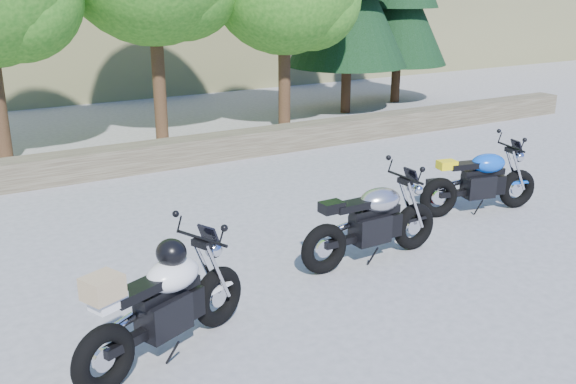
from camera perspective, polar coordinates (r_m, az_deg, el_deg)
The scene contains 6 objects.
ground at distance 7.79m, azimuth 2.46°, elevation -7.48°, with size 90.00×90.00×0.00m, color slate.
stone_wall at distance 12.41m, azimuth -11.35°, elevation 3.25°, with size 22.00×0.55×0.50m, color #494030.
silver_bike at distance 8.08m, azimuth 7.51°, elevation -2.75°, with size 2.06×0.65×1.04m.
white_bike at distance 6.10m, azimuth -10.99°, elevation -9.60°, with size 1.96×0.99×1.14m.
blue_bike at distance 10.15m, azimuth 16.74°, elevation 0.89°, with size 1.99×0.70×1.01m.
backpack at distance 10.59m, azimuth 12.95°, elevation 0.12°, with size 0.30×0.27×0.35m.
Camera 1 is at (-3.82, -5.89, 3.36)m, focal length 40.00 mm.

